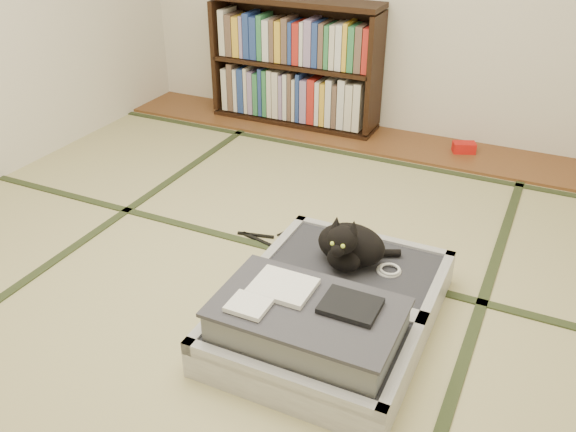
% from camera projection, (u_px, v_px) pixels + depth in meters
% --- Properties ---
extents(floor, '(4.50, 4.50, 0.00)m').
position_uv_depth(floor, '(246.00, 294.00, 2.82)').
color(floor, tan).
rests_on(floor, ground).
extents(wood_strip, '(4.00, 0.50, 0.02)m').
position_uv_depth(wood_strip, '(380.00, 141.00, 4.38)').
color(wood_strip, brown).
rests_on(wood_strip, ground).
extents(red_item, '(0.17, 0.14, 0.07)m').
position_uv_depth(red_item, '(464.00, 147.00, 4.16)').
color(red_item, red).
rests_on(red_item, wood_strip).
extents(tatami_borders, '(4.00, 4.50, 0.01)m').
position_uv_depth(tatami_borders, '(291.00, 242.00, 3.20)').
color(tatami_borders, '#2D381E').
rests_on(tatami_borders, ground).
extents(bookcase, '(1.27, 0.29, 0.92)m').
position_uv_depth(bookcase, '(295.00, 66.00, 4.48)').
color(bookcase, black).
rests_on(bookcase, wood_strip).
extents(suitcase, '(0.80, 1.07, 0.32)m').
position_uv_depth(suitcase, '(328.00, 311.00, 2.54)').
color(suitcase, silver).
rests_on(suitcase, floor).
extents(cat, '(0.36, 0.36, 0.29)m').
position_uv_depth(cat, '(350.00, 246.00, 2.70)').
color(cat, black).
rests_on(cat, suitcase).
extents(cable_coil, '(0.11, 0.11, 0.03)m').
position_uv_depth(cable_coil, '(389.00, 270.00, 2.70)').
color(cable_coil, white).
rests_on(cable_coil, suitcase).
extents(hanger, '(0.42, 0.24, 0.01)m').
position_uv_depth(hanger, '(273.00, 243.00, 3.19)').
color(hanger, black).
rests_on(hanger, floor).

